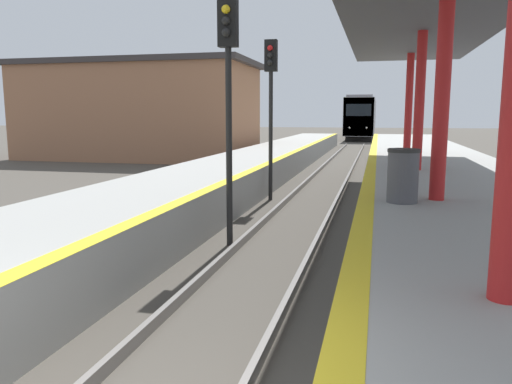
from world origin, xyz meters
TOP-DOWN VIEW (x-y plane):
  - train at (0.00, 54.60)m, footprint 2.83×19.96m
  - signal_near at (-0.95, 6.61)m, footprint 0.36×0.31m
  - signal_mid at (-1.28, 12.00)m, footprint 0.36×0.31m
  - station_canopy at (2.92, 9.78)m, footprint 4.22×20.98m
  - trash_bin at (2.28, 6.70)m, footprint 0.58×0.58m
  - station_building at (-11.84, 24.57)m, footprint 13.67×6.78m

SIDE VIEW (x-z plane):
  - trash_bin at x=2.28m, z-range 0.98..1.95m
  - train at x=0.00m, z-range 0.04..4.44m
  - station_building at x=-11.84m, z-range 0.01..5.57m
  - signal_near at x=-0.95m, z-range 0.92..5.62m
  - signal_mid at x=-1.28m, z-range 0.92..5.62m
  - station_canopy at x=2.92m, z-range 2.79..6.86m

